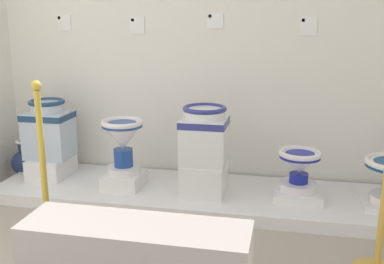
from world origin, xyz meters
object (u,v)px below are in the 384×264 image
Objects in this scene: antique_toilet_central_ornate at (123,139)px; antique_toilet_leftmost at (299,166)px; antique_toilet_squat_floral at (204,133)px; info_placard_third at (215,21)px; antique_toilet_slender_white at (49,128)px; stanchion_post_near_left at (45,191)px; plinth_block_central_ornate at (124,180)px; plinth_block_leftmost at (298,194)px; decorative_vase_companion at (25,161)px; stanchion_post_near_right at (381,230)px; museum_bench at (136,259)px; plinth_block_squat_floral at (204,178)px; plinth_block_slender_white at (52,166)px; info_placard_fourth at (308,26)px; info_placard_second at (137,25)px; info_placard_first at (64,23)px.

antique_toilet_central_ornate is 1.39m from antique_toilet_leftmost.
antique_toilet_squat_floral is 3.28× the size of info_placard_third.
antique_toilet_slender_white is at bearing 171.35° from antique_toilet_central_ornate.
plinth_block_central_ornate is at bearing 73.81° from stanchion_post_near_left.
antique_toilet_central_ornate is at bearing -178.47° from plinth_block_leftmost.
stanchion_post_near_right is (2.86, -1.05, 0.12)m from decorative_vase_companion.
museum_bench is (-0.85, -1.30, -0.15)m from antique_toilet_leftmost.
stanchion_post_near_right reaches higher than antique_toilet_central_ornate.
antique_toilet_central_ornate is 1.40m from museum_bench.
antique_toilet_slender_white reaches higher than plinth_block_squat_floral.
plinth_block_slender_white is at bearing 0.00° from antique_toilet_slender_white.
info_placard_fourth is 0.14× the size of stanchion_post_near_left.
info_placard_fourth reaches higher than stanchion_post_near_left.
plinth_block_central_ornate is 2.34× the size of info_placard_second.
plinth_block_leftmost is 0.23m from antique_toilet_leftmost.
info_placard_fourth is (1.40, 0.48, 1.22)m from plinth_block_central_ornate.
info_placard_second is (0.69, 0.38, 0.85)m from antique_toilet_slender_white.
stanchion_post_near_left reaches higher than antique_toilet_squat_floral.
decorative_vase_companion is at bearing 170.98° from antique_toilet_squat_floral.
antique_toilet_leftmost is 1.11m from info_placard_fourth.
plinth_block_slender_white reaches higher than plinth_block_central_ornate.
info_placard_second reaches higher than antique_toilet_slender_white.
info_placard_first is 0.94× the size of info_placard_fourth.
stanchion_post_near_right is at bearing -27.07° from info_placard_first.
decorative_vase_companion is (-0.34, 0.15, -0.37)m from antique_toilet_slender_white.
stanchion_post_near_right reaches higher than antique_toilet_slender_white.
plinth_block_leftmost is 1.92m from info_placard_second.
antique_toilet_slender_white reaches higher than plinth_block_leftmost.
antique_toilet_leftmost is at bearing 27.67° from stanchion_post_near_left.
antique_toilet_squat_floral reaches higher than plinth_block_squat_floral.
stanchion_post_near_right is at bearing -23.70° from antique_toilet_central_ornate.
antique_toilet_squat_floral is 1.43m from stanchion_post_near_right.
museum_bench is at bearing -48.13° from plinth_block_slender_white.
info_placard_second is 0.13× the size of stanchion_post_near_left.
plinth_block_slender_white is 1.22× the size of antique_toilet_leftmost.
antique_toilet_leftmost is at bearing -12.19° from info_placard_first.
antique_toilet_squat_floral is at bearing -88.92° from info_placard_third.
info_placard_third is at bearing 91.08° from antique_toilet_squat_floral.
decorative_vase_companion is at bearing 136.04° from museum_bench.
antique_toilet_slender_white is at bearing -91.43° from info_placard_first.
info_placard_third reaches higher than decorative_vase_companion.
museum_bench is at bearing -55.10° from info_placard_first.
plinth_block_leftmost is 1.54m from info_placard_third.
plinth_block_slender_white is 2.88× the size of info_placard_first.
decorative_vase_companion reaches higher than plinth_block_squat_floral.
antique_toilet_central_ornate reaches higher than plinth_block_slender_white.
info_placard_first reaches higher than info_placard_fourth.
info_placard_fourth is (2.09, 0.00, -0.02)m from info_placard_first.
plinth_block_slender_white is 0.71m from plinth_block_central_ornate.
info_placard_third reaches higher than antique_toilet_central_ornate.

